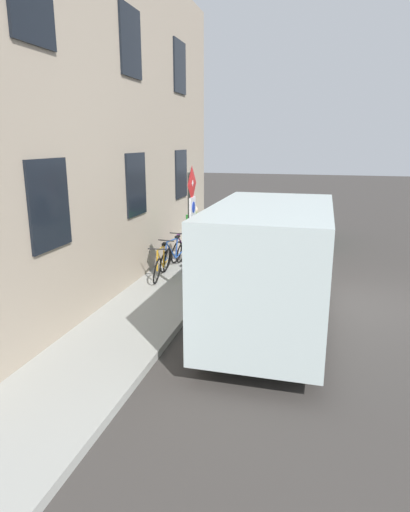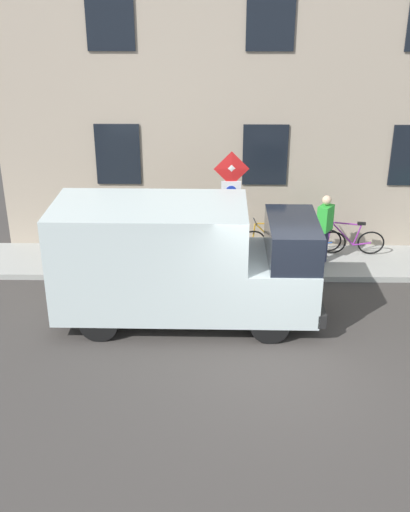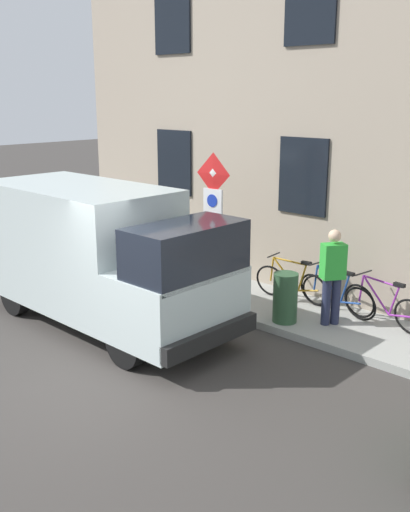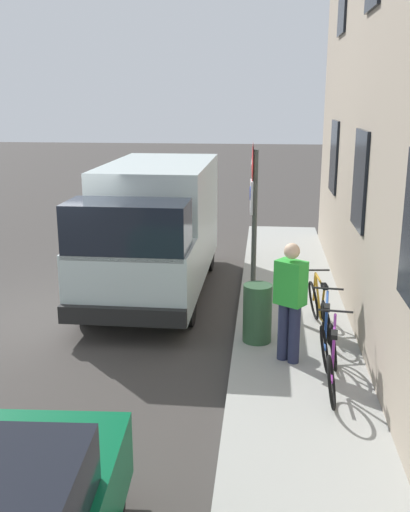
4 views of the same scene
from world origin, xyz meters
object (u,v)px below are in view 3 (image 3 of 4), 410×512
object	(u,v)px
delivery_van	(100,253)
pedestrian	(332,274)
litter_bin	(285,298)
sign_post_stacked	(214,208)
bicycle_blue	(336,294)
bicycle_orange	(294,283)
bicycle_purple	(384,306)

from	to	relation	value
delivery_van	pedestrian	bearing A→B (deg)	37.55
litter_bin	pedestrian	bearing A→B (deg)	-55.73
sign_post_stacked	bicycle_blue	bearing A→B (deg)	-61.44
bicycle_blue	bicycle_orange	xyz separation A→B (m)	(-0.00, 0.95, 0.00)
bicycle_purple	bicycle_blue	distance (m)	0.95
delivery_van	bicycle_purple	bearing A→B (deg)	37.24
sign_post_stacked	delivery_van	distance (m)	2.28
sign_post_stacked	delivery_van	world-z (taller)	sign_post_stacked
bicycle_orange	pedestrian	bearing A→B (deg)	149.15
pedestrian	litter_bin	bearing A→B (deg)	-111.37
bicycle_blue	litter_bin	xyz separation A→B (m)	(-0.98, 0.46, 0.08)
delivery_van	bicycle_blue	world-z (taller)	delivery_van
pedestrian	litter_bin	size ratio (longest dim) A/B	1.91
delivery_van	pedestrian	size ratio (longest dim) A/B	3.11
sign_post_stacked	pedestrian	distance (m)	2.53
delivery_van	sign_post_stacked	bearing A→B (deg)	61.95
sign_post_stacked	bicycle_purple	world-z (taller)	sign_post_stacked
bicycle_blue	bicycle_orange	distance (m)	0.95
bicycle_purple	bicycle_blue	bearing A→B (deg)	7.27
bicycle_purple	bicycle_orange	world-z (taller)	same
bicycle_blue	pedestrian	xyz separation A→B (m)	(-0.53, -0.21, 0.56)
sign_post_stacked	delivery_van	xyz separation A→B (m)	(-1.91, 1.04, -0.69)
bicycle_blue	bicycle_orange	world-z (taller)	same
delivery_van	bicycle_blue	bearing A→B (deg)	44.82
bicycle_orange	litter_bin	xyz separation A→B (m)	(-0.98, -0.50, 0.08)
pedestrian	bicycle_orange	bearing A→B (deg)	-170.22
bicycle_purple	bicycle_orange	size ratio (longest dim) A/B	1.00
delivery_van	bicycle_orange	bearing A→B (deg)	55.16
sign_post_stacked	pedestrian	bearing A→B (deg)	-75.42
bicycle_orange	litter_bin	size ratio (longest dim) A/B	1.91
bicycle_purple	bicycle_orange	distance (m)	1.91
bicycle_purple	pedestrian	bearing A→B (deg)	42.70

